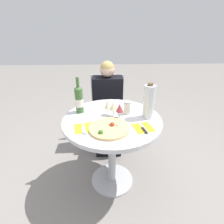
% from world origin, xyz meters
% --- Properties ---
extents(ground_plane, '(12.00, 12.00, 0.00)m').
position_xyz_m(ground_plane, '(0.00, 0.00, 0.00)').
color(ground_plane, gray).
rests_on(ground_plane, ground).
extents(dining_table, '(0.88, 0.88, 0.77)m').
position_xyz_m(dining_table, '(0.00, 0.00, 0.62)').
color(dining_table, '#B2B2B7').
rests_on(dining_table, ground_plane).
extents(chair_behind_diner, '(0.44, 0.44, 0.92)m').
position_xyz_m(chair_behind_diner, '(-0.03, 0.78, 0.44)').
color(chair_behind_diner, silver).
rests_on(chair_behind_diner, ground_plane).
extents(seated_diner, '(0.37, 0.43, 1.14)m').
position_xyz_m(seated_diner, '(-0.03, 0.63, 0.50)').
color(seated_diner, black).
rests_on(seated_diner, ground_plane).
extents(pizza_large, '(0.33, 0.33, 0.05)m').
position_xyz_m(pizza_large, '(-0.03, -0.18, 0.78)').
color(pizza_large, '#DBB26B').
rests_on(pizza_large, dining_table).
extents(wine_bottle, '(0.07, 0.07, 0.34)m').
position_xyz_m(wine_bottle, '(-0.30, 0.14, 0.90)').
color(wine_bottle, '#38602D').
rests_on(wine_bottle, dining_table).
extents(tall_carafe, '(0.10, 0.10, 0.32)m').
position_xyz_m(tall_carafe, '(0.32, 0.01, 0.92)').
color(tall_carafe, silver).
rests_on(tall_carafe, dining_table).
extents(sugar_shaker, '(0.07, 0.07, 0.12)m').
position_xyz_m(sugar_shaker, '(0.15, 0.09, 0.83)').
color(sugar_shaker, silver).
rests_on(sugar_shaker, dining_table).
extents(wine_glass_back_left, '(0.07, 0.07, 0.15)m').
position_xyz_m(wine_glass_back_left, '(-0.04, 0.07, 0.88)').
color(wine_glass_back_left, silver).
rests_on(wine_glass_back_left, dining_table).
extents(wine_glass_front_right, '(0.07, 0.07, 0.14)m').
position_xyz_m(wine_glass_front_right, '(0.07, -0.00, 0.87)').
color(wine_glass_front_right, silver).
rests_on(wine_glass_front_right, dining_table).
extents(wine_glass_center, '(0.08, 0.08, 0.15)m').
position_xyz_m(wine_glass_center, '(0.01, 0.03, 0.88)').
color(wine_glass_center, silver).
rests_on(wine_glass_center, dining_table).
extents(place_setting_left, '(0.18, 0.19, 0.01)m').
position_xyz_m(place_setting_left, '(-0.23, -0.16, 0.77)').
color(place_setting_left, yellow).
rests_on(place_setting_left, dining_table).
extents(place_setting_right, '(0.18, 0.19, 0.01)m').
position_xyz_m(place_setting_right, '(0.24, -0.17, 0.77)').
color(place_setting_right, yellow).
rests_on(place_setting_right, dining_table).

